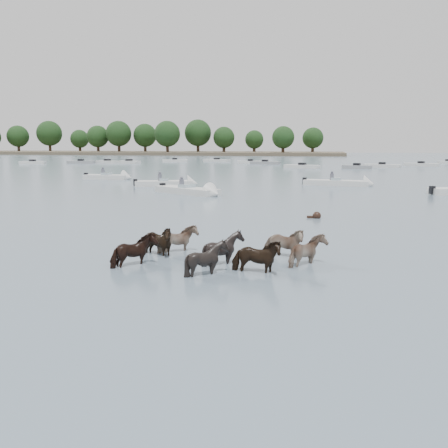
# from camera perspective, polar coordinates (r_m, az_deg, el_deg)

# --- Properties ---
(ground) EXTENTS (400.00, 400.00, 0.00)m
(ground) POSITION_cam_1_polar(r_m,az_deg,el_deg) (13.49, -3.76, -6.70)
(ground) COLOR #4B5C6D
(ground) RESTS_ON ground
(shoreline) EXTENTS (160.00, 30.00, 1.00)m
(shoreline) POSITION_cam_1_polar(r_m,az_deg,el_deg) (178.35, -12.65, 8.31)
(shoreline) COLOR #4C4233
(shoreline) RESTS_ON ground
(pony_herd) EXTENTS (6.65, 3.86, 1.32)m
(pony_herd) POSITION_cam_1_polar(r_m,az_deg,el_deg) (15.25, -1.00, -3.31)
(pony_herd) COLOR black
(pony_herd) RESTS_ON ground
(swimming_pony) EXTENTS (0.72, 0.44, 0.44)m
(swimming_pony) POSITION_cam_1_polar(r_m,az_deg,el_deg) (24.92, 10.94, 0.93)
(swimming_pony) COLOR black
(swimming_pony) RESTS_ON ground
(motorboat_a) EXTENTS (5.80, 3.19, 1.92)m
(motorboat_a) POSITION_cam_1_polar(r_m,az_deg,el_deg) (43.51, -6.16, 4.85)
(motorboat_a) COLOR silver
(motorboat_a) RESTS_ON ground
(motorboat_b) EXTENTS (6.19, 4.66, 1.92)m
(motorboat_b) POSITION_cam_1_polar(r_m,az_deg,el_deg) (36.06, -3.61, 3.91)
(motorboat_b) COLOR silver
(motorboat_b) RESTS_ON ground
(motorboat_c) EXTENTS (6.52, 2.56, 1.92)m
(motorboat_c) POSITION_cam_1_polar(r_m,az_deg,el_deg) (44.95, 14.31, 4.76)
(motorboat_c) COLOR silver
(motorboat_c) RESTS_ON ground
(motorboat_f) EXTENTS (5.56, 1.78, 1.92)m
(motorboat_f) POSITION_cam_1_polar(r_m,az_deg,el_deg) (52.81, -13.15, 5.49)
(motorboat_f) COLOR silver
(motorboat_f) RESTS_ON ground
(distant_flotilla) EXTENTS (102.83, 26.59, 0.93)m
(distant_flotilla) POSITION_cam_1_polar(r_m,az_deg,el_deg) (87.74, 9.49, 7.17)
(distant_flotilla) COLOR silver
(distant_flotilla) RESTS_ON ground
(treeline) EXTENTS (147.71, 22.24, 12.41)m
(treeline) POSITION_cam_1_polar(r_m,az_deg,el_deg) (181.67, -15.06, 10.24)
(treeline) COLOR #382619
(treeline) RESTS_ON ground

